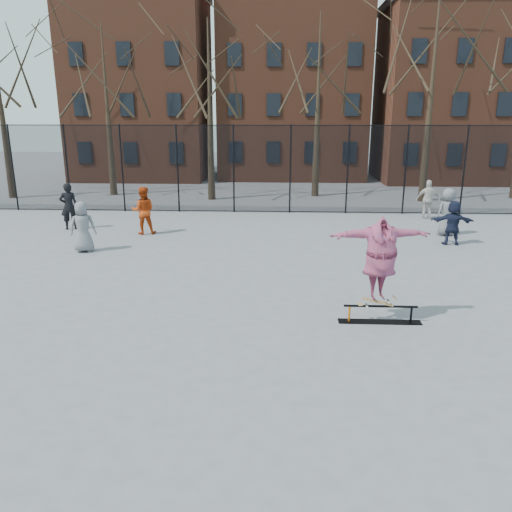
{
  "coord_description": "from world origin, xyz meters",
  "views": [
    {
      "loc": [
        0.77,
        -10.02,
        4.47
      ],
      "look_at": [
        0.2,
        1.5,
        1.17
      ],
      "focal_mm": 35.0,
      "sensor_mm": 36.0,
      "label": 1
    }
  ],
  "objects_px": {
    "skate_rail": "(380,316)",
    "skater": "(380,262)",
    "bystander_extra": "(447,212)",
    "bystander_grey": "(83,227)",
    "bystander_white": "(428,200)",
    "bystander_navy": "(453,223)",
    "bystander_red": "(143,211)",
    "bystander_black": "(69,206)",
    "skateboard": "(377,303)"
  },
  "relations": [
    {
      "from": "skater",
      "to": "bystander_grey",
      "type": "relative_size",
      "value": 1.31
    },
    {
      "from": "skateboard",
      "to": "bystander_black",
      "type": "height_order",
      "value": "bystander_black"
    },
    {
      "from": "bystander_white",
      "to": "bystander_extra",
      "type": "height_order",
      "value": "bystander_extra"
    },
    {
      "from": "bystander_red",
      "to": "bystander_black",
      "type": "bearing_deg",
      "value": -22.67
    },
    {
      "from": "bystander_grey",
      "to": "bystander_red",
      "type": "bearing_deg",
      "value": -132.04
    },
    {
      "from": "skater",
      "to": "bystander_extra",
      "type": "height_order",
      "value": "skater"
    },
    {
      "from": "skateboard",
      "to": "bystander_extra",
      "type": "distance_m",
      "value": 9.41
    },
    {
      "from": "skater",
      "to": "bystander_red",
      "type": "height_order",
      "value": "skater"
    },
    {
      "from": "bystander_navy",
      "to": "bystander_red",
      "type": "bearing_deg",
      "value": 0.14
    },
    {
      "from": "bystander_navy",
      "to": "skateboard",
      "type": "bearing_deg",
      "value": 66.77
    },
    {
      "from": "bystander_black",
      "to": "bystander_red",
      "type": "height_order",
      "value": "bystander_black"
    },
    {
      "from": "skate_rail",
      "to": "bystander_white",
      "type": "xyz_separation_m",
      "value": [
        4.2,
        11.56,
        0.69
      ]
    },
    {
      "from": "bystander_black",
      "to": "skater",
      "type": "bearing_deg",
      "value": 121.25
    },
    {
      "from": "skateboard",
      "to": "skater",
      "type": "distance_m",
      "value": 0.96
    },
    {
      "from": "skateboard",
      "to": "bystander_extra",
      "type": "bearing_deg",
      "value": 63.97
    },
    {
      "from": "bystander_white",
      "to": "bystander_navy",
      "type": "xyz_separation_m",
      "value": [
        -0.4,
        -4.52,
        -0.06
      ]
    },
    {
      "from": "bystander_black",
      "to": "bystander_extra",
      "type": "distance_m",
      "value": 14.67
    },
    {
      "from": "skateboard",
      "to": "bystander_black",
      "type": "relative_size",
      "value": 0.4
    },
    {
      "from": "skate_rail",
      "to": "bystander_red",
      "type": "relative_size",
      "value": 1.01
    },
    {
      "from": "bystander_grey",
      "to": "bystander_black",
      "type": "height_order",
      "value": "bystander_black"
    },
    {
      "from": "skate_rail",
      "to": "bystander_extra",
      "type": "bearing_deg",
      "value": 64.41
    },
    {
      "from": "skate_rail",
      "to": "skater",
      "type": "relative_size",
      "value": 0.82
    },
    {
      "from": "skate_rail",
      "to": "bystander_extra",
      "type": "relative_size",
      "value": 1.02
    },
    {
      "from": "bystander_navy",
      "to": "skater",
      "type": "bearing_deg",
      "value": 66.77
    },
    {
      "from": "bystander_black",
      "to": "bystander_red",
      "type": "relative_size",
      "value": 1.02
    },
    {
      "from": "bystander_black",
      "to": "bystander_navy",
      "type": "distance_m",
      "value": 14.53
    },
    {
      "from": "bystander_extra",
      "to": "bystander_red",
      "type": "bearing_deg",
      "value": -18.19
    },
    {
      "from": "skate_rail",
      "to": "bystander_grey",
      "type": "bearing_deg",
      "value": 148.09
    },
    {
      "from": "skate_rail",
      "to": "skateboard",
      "type": "height_order",
      "value": "skateboard"
    },
    {
      "from": "skateboard",
      "to": "bystander_white",
      "type": "distance_m",
      "value": 12.34
    },
    {
      "from": "bystander_grey",
      "to": "bystander_white",
      "type": "relative_size",
      "value": 1.0
    },
    {
      "from": "skater",
      "to": "bystander_white",
      "type": "relative_size",
      "value": 1.32
    },
    {
      "from": "skate_rail",
      "to": "bystander_white",
      "type": "bearing_deg",
      "value": 70.02
    },
    {
      "from": "skate_rail",
      "to": "bystander_black",
      "type": "bearing_deg",
      "value": 140.5
    },
    {
      "from": "bystander_white",
      "to": "bystander_extra",
      "type": "distance_m",
      "value": 3.12
    },
    {
      "from": "skate_rail",
      "to": "skateboard",
      "type": "relative_size",
      "value": 2.46
    },
    {
      "from": "skate_rail",
      "to": "bystander_extra",
      "type": "distance_m",
      "value": 9.39
    },
    {
      "from": "bystander_grey",
      "to": "bystander_red",
      "type": "relative_size",
      "value": 0.94
    },
    {
      "from": "skate_rail",
      "to": "bystander_grey",
      "type": "height_order",
      "value": "bystander_grey"
    },
    {
      "from": "bystander_grey",
      "to": "bystander_black",
      "type": "distance_m",
      "value": 3.76
    },
    {
      "from": "bystander_black",
      "to": "skate_rail",
      "type": "bearing_deg",
      "value": 121.46
    },
    {
      "from": "bystander_grey",
      "to": "bystander_black",
      "type": "xyz_separation_m",
      "value": [
        -1.83,
        3.29,
        0.07
      ]
    },
    {
      "from": "bystander_red",
      "to": "bystander_extra",
      "type": "xyz_separation_m",
      "value": [
        11.51,
        0.32,
        -0.01
      ]
    },
    {
      "from": "bystander_extra",
      "to": "skater",
      "type": "bearing_deg",
      "value": 44.2
    },
    {
      "from": "skate_rail",
      "to": "bystander_black",
      "type": "relative_size",
      "value": 0.99
    },
    {
      "from": "bystander_red",
      "to": "skater",
      "type": "bearing_deg",
      "value": 120.92
    },
    {
      "from": "skate_rail",
      "to": "skater",
      "type": "height_order",
      "value": "skater"
    },
    {
      "from": "skateboard",
      "to": "skater",
      "type": "bearing_deg",
      "value": 0.0
    },
    {
      "from": "bystander_grey",
      "to": "bystander_navy",
      "type": "height_order",
      "value": "bystander_grey"
    },
    {
      "from": "bystander_grey",
      "to": "bystander_extra",
      "type": "relative_size",
      "value": 0.95
    }
  ]
}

